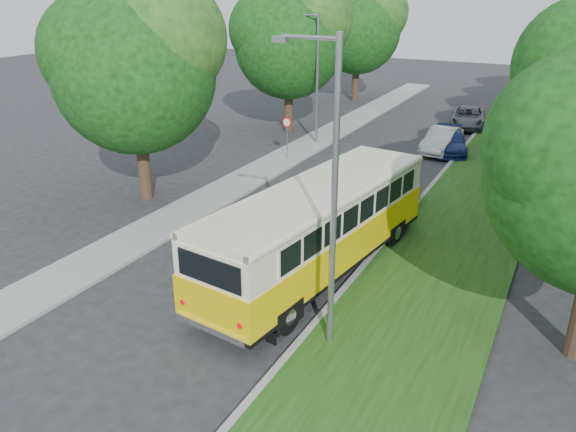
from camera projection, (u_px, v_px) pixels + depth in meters
The scene contains 13 objects.
ground at pixel (242, 270), 18.92m from camera, with size 120.00×120.00×0.00m, color #262629.
curb at pixel (391, 234), 21.47m from camera, with size 0.20×70.00×0.15m, color gray.
grass_verge at pixel (453, 247), 20.48m from camera, with size 4.50×70.00×0.13m, color #1A4311.
sidewalk at pixel (209, 199), 25.04m from camera, with size 2.20×70.00×0.12m, color gray.
treeline at pixel (465, 45), 30.10m from camera, with size 24.27×41.91×9.46m.
lamppost_near at pixel (331, 190), 13.42m from camera, with size 1.71×0.16×8.00m.
lamppost_far at pixel (316, 74), 32.49m from camera, with size 1.71×0.16×7.50m.
warning_sign at pixel (287, 130), 30.01m from camera, with size 0.56×0.10×2.50m.
vintage_bus at pixel (318, 231), 18.16m from camera, with size 2.70×10.48×3.11m, color yellow, non-canonical shape.
car_silver at pixel (398, 195), 23.74m from camera, with size 1.63×4.04×1.38m, color #BABBC0.
car_white at pixel (442, 140), 32.09m from camera, with size 1.45×4.15×1.37m, color silver.
car_blue at pixel (450, 142), 32.01m from camera, with size 1.76×4.33×1.26m, color navy.
car_grey at pixel (468, 117), 37.74m from camera, with size 2.18×4.74×1.32m, color #55575C.
Camera 1 is at (9.10, -14.20, 8.92)m, focal length 35.00 mm.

